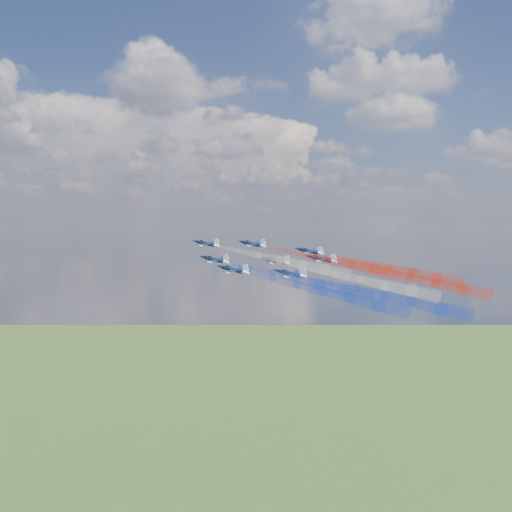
# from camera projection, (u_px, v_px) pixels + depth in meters

# --- Properties ---
(jet_lead) EXTENTS (14.10, 13.33, 5.84)m
(jet_lead) POSITION_uv_depth(u_px,v_px,m) (207.00, 244.00, 185.43)
(jet_lead) COLOR black
(trail_lead) EXTENTS (39.93, 24.39, 11.15)m
(trail_lead) POSITION_uv_depth(u_px,v_px,m) (280.00, 260.00, 171.81)
(trail_lead) COLOR white
(jet_inner_left) EXTENTS (14.10, 13.33, 5.84)m
(jet_inner_left) POSITION_uv_depth(u_px,v_px,m) (215.00, 260.00, 171.84)
(jet_inner_left) COLOR black
(trail_inner_left) EXTENTS (39.93, 24.39, 11.15)m
(trail_inner_left) POSITION_uv_depth(u_px,v_px,m) (295.00, 279.00, 158.22)
(trail_inner_left) COLOR blue
(jet_inner_right) EXTENTS (14.10, 13.33, 5.84)m
(jet_inner_right) POSITION_uv_depth(u_px,v_px,m) (253.00, 244.00, 188.51)
(jet_inner_right) COLOR black
(trail_inner_right) EXTENTS (39.93, 24.39, 11.15)m
(trail_inner_right) POSITION_uv_depth(u_px,v_px,m) (328.00, 260.00, 174.89)
(trail_inner_right) COLOR red
(jet_outer_left) EXTENTS (14.10, 13.33, 5.84)m
(jet_outer_left) POSITION_uv_depth(u_px,v_px,m) (234.00, 270.00, 158.89)
(jet_outer_left) COLOR black
(trail_outer_left) EXTENTS (39.93, 24.39, 11.15)m
(trail_outer_left) POSITION_uv_depth(u_px,v_px,m) (323.00, 291.00, 145.27)
(trail_outer_left) COLOR blue
(jet_center_third) EXTENTS (14.10, 13.33, 5.84)m
(jet_center_third) POSITION_uv_depth(u_px,v_px,m) (276.00, 261.00, 174.78)
(jet_center_third) COLOR black
(trail_center_third) EXTENTS (39.93, 24.39, 11.15)m
(trail_center_third) POSITION_uv_depth(u_px,v_px,m) (360.00, 280.00, 161.15)
(trail_center_third) COLOR white
(jet_outer_right) EXTENTS (14.10, 13.33, 5.84)m
(jet_outer_right) POSITION_uv_depth(u_px,v_px,m) (310.00, 251.00, 190.51)
(jet_outer_right) COLOR black
(trail_outer_right) EXTENTS (39.93, 24.39, 11.15)m
(trail_outer_right) POSITION_uv_depth(u_px,v_px,m) (389.00, 268.00, 176.89)
(trail_outer_right) COLOR red
(jet_rear_left) EXTENTS (14.10, 13.33, 5.84)m
(jet_rear_left) POSITION_uv_depth(u_px,v_px,m) (291.00, 274.00, 161.32)
(jet_rear_left) COLOR black
(trail_rear_left) EXTENTS (39.93, 24.39, 11.15)m
(trail_rear_left) POSITION_uv_depth(u_px,v_px,m) (384.00, 295.00, 147.70)
(trail_rear_left) COLOR blue
(jet_rear_right) EXTENTS (14.10, 13.33, 5.84)m
(jet_rear_right) POSITION_uv_depth(u_px,v_px,m) (322.00, 259.00, 175.68)
(jet_rear_right) COLOR black
(trail_rear_right) EXTENTS (39.93, 24.39, 11.15)m
(trail_rear_right) POSITION_uv_depth(u_px,v_px,m) (409.00, 277.00, 162.06)
(trail_rear_right) COLOR red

